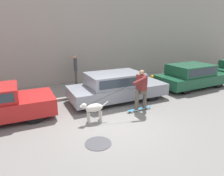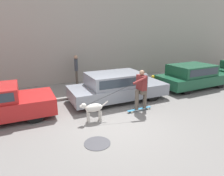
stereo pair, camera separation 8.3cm
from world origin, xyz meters
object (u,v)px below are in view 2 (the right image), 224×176
skateboarder (141,88)px  parked_car_2 (192,76)px  dog (93,108)px  fire_hydrant (153,82)px  pedestrian_with_bag (76,68)px  parked_car_1 (117,87)px

skateboarder → parked_car_2: bearing=-162.0°
parked_car_2 → skateboarder: size_ratio=1.40×
dog → skateboarder: skateboarder is taller
parked_car_2 → fire_hydrant: size_ratio=5.32×
parked_car_2 → pedestrian_with_bag: size_ratio=2.40×
parked_car_2 → fire_hydrant: bearing=160.0°
parked_car_1 → pedestrian_with_bag: 3.10m
parked_car_2 → dog: (-6.49, -1.60, -0.14)m
skateboarder → parked_car_1: bearing=-81.4°
parked_car_1 → pedestrian_with_bag: bearing=110.7°
dog → parked_car_2: bearing=-163.4°
skateboarder → fire_hydrant: (2.33, 2.27, -0.54)m
pedestrian_with_bag → fire_hydrant: 4.25m
pedestrian_with_bag → fire_hydrant: bearing=-13.7°
parked_car_1 → parked_car_2: 4.70m
parked_car_2 → pedestrian_with_bag: (-5.73, 2.90, 0.42)m
fire_hydrant → parked_car_2: bearing=-19.5°
skateboarder → dog: bearing=1.5°
skateboarder → fire_hydrant: 3.30m
parked_car_1 → pedestrian_with_bag: size_ratio=2.65×
dog → skateboarder: size_ratio=0.36×
parked_car_1 → fire_hydrant: size_ratio=5.86×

